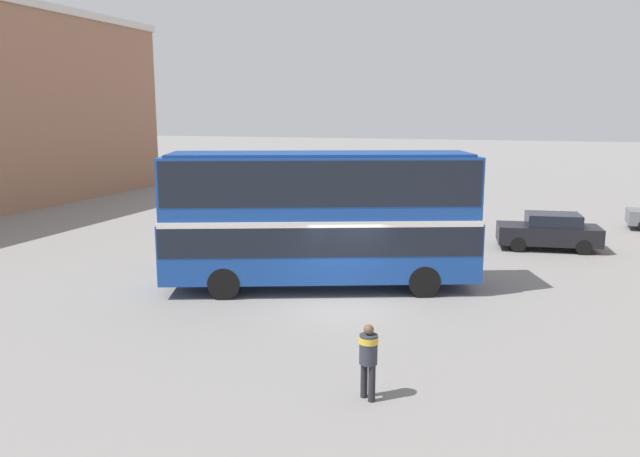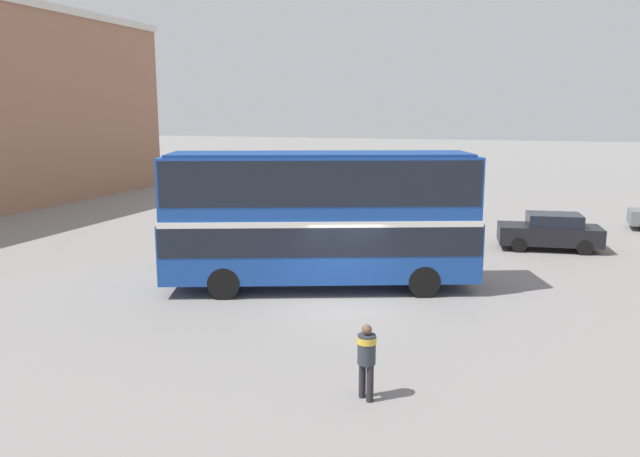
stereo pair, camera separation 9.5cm
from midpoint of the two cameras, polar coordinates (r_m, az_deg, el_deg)
name	(u,v)px [view 2 (the right image)]	position (r m, az deg, el deg)	size (l,w,h in m)	color
ground_plane	(342,307)	(19.91, 2.14, -7.18)	(240.00, 240.00, 0.00)	gray
double_decker_bus	(320,212)	(21.34, 0.13, 1.53)	(10.93, 6.14, 4.73)	#194293
pedestrian_foreground	(367,354)	(13.54, 4.48, -11.36)	(0.58, 0.58, 1.69)	#232328
parked_car_kerb_near	(550,231)	(29.63, 20.38, -0.26)	(4.56, 2.36, 1.63)	black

